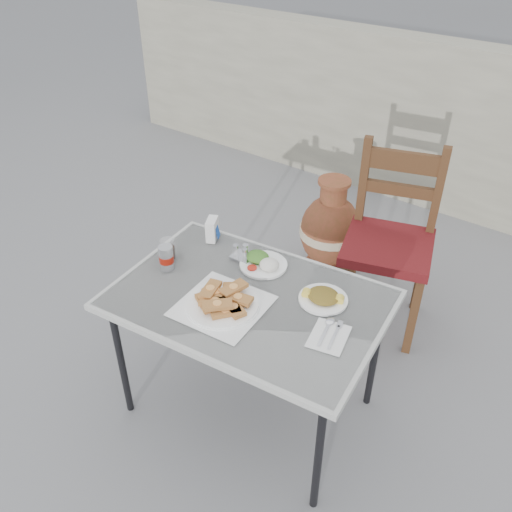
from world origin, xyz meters
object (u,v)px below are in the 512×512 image
Objects in this scene: pide_plate at (222,300)px; salad_chopped_plate at (323,297)px; chair at (390,240)px; terracotta_urn at (330,231)px; napkin_holder at (212,229)px; condiment_caddy at (243,254)px; soda_can at (166,258)px; cafe_table at (248,305)px; salad_rice_plate at (263,262)px; cola_glass at (168,250)px.

salad_chopped_plate is at bearing 41.49° from pide_plate.
terracotta_urn is at bearing 139.52° from chair.
napkin_holder is at bearing -99.29° from terracotta_urn.
salad_chopped_plate is at bearing -62.91° from terracotta_urn.
pide_plate is 3.61× the size of condiment_caddy.
pide_plate is at bearing -8.63° from soda_can.
cafe_table is 5.56× the size of salad_rice_plate.
cafe_table is 0.48m from napkin_holder.
chair is at bearing 62.91° from condiment_caddy.
cafe_table is 0.28m from condiment_caddy.
pide_plate is 3.40× the size of napkin_holder.
chair is (0.28, 0.75, -0.17)m from salad_rice_plate.
napkin_holder is (-0.40, 0.25, 0.10)m from cafe_table.
cafe_table is at bearing 7.74° from soda_can.
salad_rice_plate is at bearing 95.27° from pide_plate.
pide_plate is 3.16× the size of soda_can.
salad_chopped_plate is 0.31× the size of terracotta_urn.
cola_glass is 0.95× the size of condiment_caddy.
cola_glass is at bearing -100.20° from terracotta_urn.
salad_chopped_plate is (0.31, 0.27, -0.01)m from pide_plate.
pide_plate reaches higher than cafe_table.
soda_can is at bearing -130.66° from condiment_caddy.
salad_rice_plate is (-0.08, 0.21, 0.07)m from cafe_table.
pide_plate is 0.41m from salad_chopped_plate.
salad_chopped_plate is 0.67m from napkin_holder.
pide_plate is at bearing -80.98° from terracotta_urn.
terracotta_urn is at bearing 117.09° from salad_chopped_plate.
salad_chopped_plate is at bearing -4.98° from condiment_caddy.
pide_plate is 0.34m from condiment_caddy.
napkin_holder reaches higher than salad_rice_plate.
chair reaches higher than salad_chopped_plate.
napkin_holder reaches higher than terracotta_urn.
condiment_caddy is (-0.14, 0.31, -0.01)m from pide_plate.
condiment_caddy reaches higher than cafe_table.
condiment_caddy reaches higher than salad_rice_plate.
cola_glass is (-0.41, 0.12, 0.01)m from pide_plate.
chair is 0.54m from terracotta_urn.
cafe_table is 12.35× the size of cola_glass.
terracotta_urn is at bearing 102.15° from cafe_table.
condiment_caddy reaches higher than pide_plate.
salad_rice_plate is 0.34m from salad_chopped_plate.
pide_plate is 0.36× the size of chair.
cafe_table is 1.24m from terracotta_urn.
chair reaches higher than napkin_holder.
chair reaches higher than cola_glass.
soda_can reaches higher than napkin_holder.
chair is (0.61, 0.72, -0.20)m from napkin_holder.
condiment_caddy is (-0.19, 0.20, 0.07)m from cafe_table.
terracotta_urn is (0.15, 0.92, -0.43)m from napkin_holder.
terracotta_urn is at bearing 53.78° from napkin_holder.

